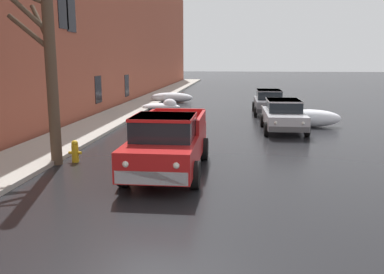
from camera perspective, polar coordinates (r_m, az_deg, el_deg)
The scene contains 10 objects.
left_sidewalk_slab at distance 23.60m, azimuth -10.55°, elevation 2.88°, with size 2.41×80.00×0.14m, color #A8A399.
brick_townhouse_facade at distance 24.07m, azimuth -15.10°, elevation 16.48°, with size 0.63×80.00×11.55m.
snow_bank_near_corner_left at distance 26.42m, azimuth -3.93°, elevation 4.31°, with size 2.45×0.94×0.74m.
snow_bank_along_left_kerb at distance 20.71m, azimuth 15.94°, elevation 2.48°, with size 2.99×1.01×0.84m.
snow_bank_mid_block_left at distance 31.02m, azimuth -3.07°, elevation 5.48°, with size 3.19×1.07×0.74m.
bare_tree_second_along_sidewalk at distance 13.27m, azimuth -19.36°, elevation 10.90°, with size 1.55×1.30×6.53m.
pickup_truck_red_approaching_near_lane at distance 11.84m, azimuth -3.38°, elevation -0.82°, with size 2.11×5.15×1.76m.
sedan_silver_parked_kerbside_close at distance 19.20m, azimuth 12.56°, elevation 3.06°, with size 1.93×4.13×1.42m.
sedan_grey_parked_kerbside_mid at distance 24.98m, azimuth 10.60°, elevation 4.89°, with size 1.84×4.25×1.42m.
fire_hydrant at distance 13.66m, azimuth -15.90°, elevation -1.89°, with size 0.42×0.22×0.71m.
Camera 1 is at (0.78, -4.36, 3.28)m, focal length 38.47 mm.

